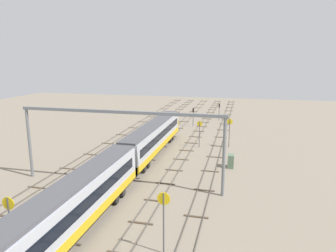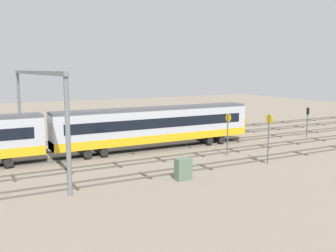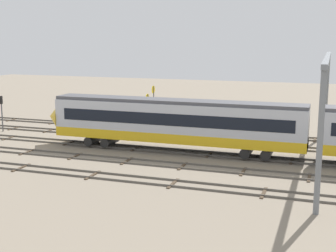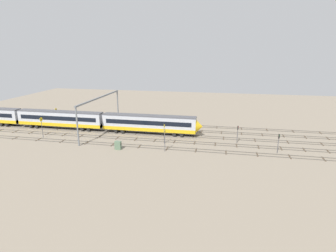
{
  "view_description": "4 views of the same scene",
  "coord_description": "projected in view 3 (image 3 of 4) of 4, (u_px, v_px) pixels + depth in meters",
  "views": [
    {
      "loc": [
        -46.04,
        -13.46,
        14.96
      ],
      "look_at": [
        4.71,
        -1.12,
        3.51
      ],
      "focal_mm": 33.09,
      "sensor_mm": 36.0,
      "label": 1
    },
    {
      "loc": [
        -20.37,
        -39.38,
        9.29
      ],
      "look_at": [
        1.7,
        0.82,
        2.51
      ],
      "focal_mm": 41.17,
      "sensor_mm": 36.0,
      "label": 2
    },
    {
      "loc": [
        -13.94,
        41.64,
        10.69
      ],
      "look_at": [
        0.74,
        -0.99,
        2.23
      ],
      "focal_mm": 50.87,
      "sensor_mm": 36.0,
      "label": 3
    },
    {
      "loc": [
        17.49,
        -65.12,
        20.82
      ],
      "look_at": [
        4.44,
        0.76,
        2.16
      ],
      "focal_mm": 29.35,
      "sensor_mm": 36.0,
      "label": 4
    }
  ],
  "objects": [
    {
      "name": "speed_sign_distant_end",
      "position": [
        148.0,
        108.0,
        52.28
      ],
      "size": [
        0.14,
        0.89,
        4.56
      ],
      "color": "#4C4C51",
      "rests_on": "ground"
    },
    {
      "name": "signal_light_trackside_approach",
      "position": [
        1.0,
        108.0,
        54.15
      ],
      "size": [
        0.31,
        0.32,
        4.09
      ],
      "color": "#4C4C51",
      "rests_on": "ground"
    },
    {
      "name": "ground_plane",
      "position": [
        172.0,
        151.0,
        45.13
      ],
      "size": [
        148.67,
        148.67,
        0.0
      ],
      "primitive_type": "plane",
      "color": "gray"
    },
    {
      "name": "speed_sign_far_trackside",
      "position": [
        154.0,
        100.0,
        57.22
      ],
      "size": [
        0.14,
        0.96,
        4.95
      ],
      "color": "#4C4C51",
      "rests_on": "ground"
    },
    {
      "name": "track_second_near",
      "position": [
        187.0,
        140.0,
        49.6
      ],
      "size": [
        132.67,
        2.4,
        0.16
      ],
      "color": "#59544C",
      "rests_on": "ground"
    },
    {
      "name": "track_far_background",
      "position": [
        132.0,
        179.0,
        36.15
      ],
      "size": [
        132.67,
        2.4,
        0.16
      ],
      "color": "#59544C",
      "rests_on": "ground"
    },
    {
      "name": "relay_cabinet",
      "position": [
        238.0,
        123.0,
        55.08
      ],
      "size": [
        1.36,
        0.84,
        1.85
      ],
      "color": "#597259",
      "rests_on": "ground"
    },
    {
      "name": "track_second_far",
      "position": [
        154.0,
        163.0,
        40.63
      ],
      "size": [
        132.67,
        2.4,
        0.16
      ],
      "color": "#59544C",
      "rests_on": "ground"
    },
    {
      "name": "track_with_train",
      "position": [
        172.0,
        151.0,
        45.12
      ],
      "size": [
        132.67,
        2.4,
        0.16
      ],
      "color": "#59544C",
      "rests_on": "ground"
    },
    {
      "name": "track_near_foreground",
      "position": [
        199.0,
        132.0,
        54.08
      ],
      "size": [
        132.67,
        2.4,
        0.16
      ],
      "color": "#59544C",
      "rests_on": "ground"
    },
    {
      "name": "overhead_gantry",
      "position": [
        326.0,
        80.0,
        39.15
      ],
      "size": [
        0.4,
        24.89,
        9.14
      ],
      "color": "slate",
      "rests_on": "ground"
    }
  ]
}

